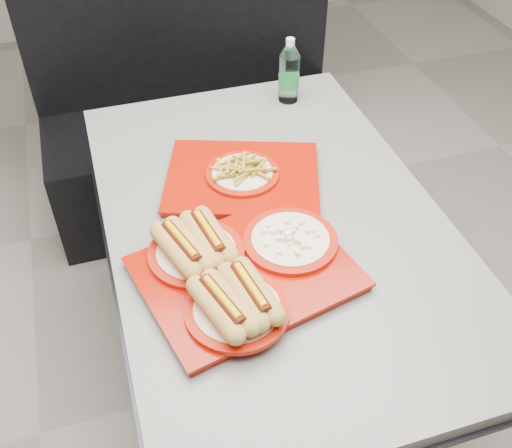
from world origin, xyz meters
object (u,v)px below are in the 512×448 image
object	(u,v)px
tray_near	(237,269)
tray_far	(242,175)
diner_table	(273,258)
water_bottle	(289,74)
booth_bench	(194,117)

from	to	relation	value
tray_near	tray_far	bearing A→B (deg)	71.94
diner_table	water_bottle	bearing A→B (deg)	67.10
booth_bench	tray_far	xyz separation A→B (m)	(-0.04, -0.92, 0.37)
diner_table	booth_bench	bearing A→B (deg)	90.00
tray_far	water_bottle	distance (m)	0.49
tray_far	diner_table	bearing A→B (deg)	-76.31
tray_near	tray_far	world-z (taller)	tray_near
booth_bench	water_bottle	world-z (taller)	booth_bench
tray_far	booth_bench	bearing A→B (deg)	87.43
water_bottle	tray_far	bearing A→B (deg)	-125.40
diner_table	booth_bench	world-z (taller)	booth_bench
tray_near	tray_far	distance (m)	0.38
diner_table	tray_far	world-z (taller)	tray_far
diner_table	tray_near	size ratio (longest dim) A/B	2.50
booth_bench	tray_near	world-z (taller)	booth_bench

